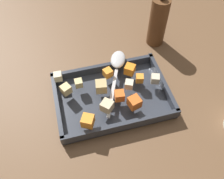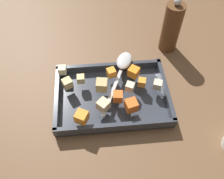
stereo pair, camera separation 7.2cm
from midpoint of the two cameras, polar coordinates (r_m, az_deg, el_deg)
The scene contains 17 objects.
ground_plane at distance 0.77m, azimuth -1.71°, elevation -2.11°, with size 4.00×4.00×0.00m, color brown.
baking_dish at distance 0.75m, azimuth -2.73°, elevation -2.02°, with size 0.34×0.23×0.04m.
carrot_chunk_corner_sw at distance 0.75m, azimuth -3.72°, elevation 3.74°, with size 0.03×0.03×0.03m, color orange.
carrot_chunk_back_center at distance 0.70m, azimuth -1.20°, elevation -1.66°, with size 0.03×0.03×0.03m, color orange.
carrot_chunk_rim_edge at distance 0.76m, azimuth 1.49°, elevation 4.55°, with size 0.03×0.03×0.03m, color orange.
carrot_chunk_heap_side at distance 0.66m, azimuth -8.82°, elevation -7.50°, with size 0.03×0.03×0.03m, color orange.
carrot_chunk_far_left at distance 0.68m, azimuth 2.28°, elevation -3.23°, with size 0.03×0.03×0.03m, color orange.
carrot_chunk_corner_se at distance 0.74m, azimuth 3.75°, elevation 2.43°, with size 0.02×0.02×0.02m, color orange.
potato_chunk_far_right at distance 0.72m, azimuth -5.40°, elevation 0.52°, with size 0.03×0.03×0.03m, color tan.
potato_chunk_near_left at distance 0.77m, azimuth -15.16°, elevation 2.77°, with size 0.02×0.02×0.02m, color beige.
potato_chunk_heap_top at distance 0.68m, azimuth -4.20°, elevation -4.09°, with size 0.03×0.03×0.03m, color beige.
potato_chunk_front_center at distance 0.73m, azimuth 1.16°, elevation 1.14°, with size 0.02×0.02×0.02m, color beige.
potato_chunk_corner_nw at distance 0.73m, azimuth -13.50°, elevation -0.14°, with size 0.03×0.03×0.03m, color #E0CC89.
potato_chunk_corner_ne at distance 0.74m, azimuth -10.57°, elevation 1.28°, with size 0.02×0.02×0.02m, color #E0CC89.
parsnip_chunk_center at distance 0.74m, azimuth 7.46°, elevation 2.13°, with size 0.02×0.02×0.02m, color beige.
serving_spoon at distance 0.79m, azimuth -1.32°, elevation 6.14°, with size 0.13×0.24×0.02m.
pepper_mill at distance 0.88m, azimuth 8.36°, elevation 15.29°, with size 0.06×0.06×0.20m.
Camera 1 is at (-0.12, -0.42, 0.63)m, focal length 39.08 mm.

